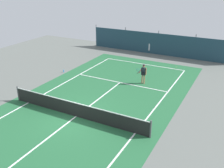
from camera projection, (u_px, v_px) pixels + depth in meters
name	position (u px, v px, depth m)	size (l,w,h in m)	color
ground_plane	(76.00, 116.00, 16.55)	(36.00, 36.00, 0.00)	slate
court_surface	(76.00, 116.00, 16.55)	(11.02, 26.60, 0.01)	#236038
tennis_net	(76.00, 109.00, 16.36)	(10.12, 0.10, 1.10)	black
back_fence	(159.00, 48.00, 29.70)	(16.30, 0.98, 2.70)	#1E3D4C
tennis_player	(143.00, 73.00, 21.23)	(0.78, 0.70, 1.64)	#9E7051
tennis_ball_near_player	(176.00, 67.00, 25.36)	(0.07, 0.07, 0.07)	#CCDB33
parked_car	(160.00, 43.00, 31.15)	(2.39, 4.38, 1.68)	silver
water_bottle	(64.00, 71.00, 24.05)	(0.08, 0.08, 0.24)	#338CD8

